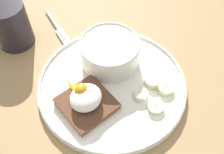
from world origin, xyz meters
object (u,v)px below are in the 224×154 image
object	(u,v)px
banana_slice_front	(153,81)
coffee_mug	(10,25)
banana_slice_right	(166,88)
oatmeal_bowl	(110,52)
banana_slice_left	(155,106)
poached_egg	(85,96)
banana_slice_back	(141,94)
toast_slice	(87,104)
knife	(58,29)

from	to	relation	value
banana_slice_front	coffee_mug	size ratio (longest dim) A/B	0.46
banana_slice_right	oatmeal_bowl	bearing A→B (deg)	91.24
banana_slice_left	poached_egg	bearing A→B (deg)	122.21
banana_slice_back	banana_slice_front	bearing A→B (deg)	-4.08
toast_slice	banana_slice_left	xyz separation A→B (cm)	(6.57, -10.13, -0.19)
banana_slice_front	knife	world-z (taller)	banana_slice_front
banana_slice_back	banana_slice_right	distance (cm)	4.95
oatmeal_bowl	coffee_mug	distance (cm)	21.71
banana_slice_front	coffee_mug	bearing A→B (deg)	102.75
oatmeal_bowl	banana_slice_back	size ratio (longest dim) A/B	3.36
oatmeal_bowl	banana_slice_left	bearing A→B (deg)	-108.13
banana_slice_front	banana_slice_right	bearing A→B (deg)	-91.53
poached_egg	banana_slice_right	size ratio (longest dim) A/B	2.14
knife	toast_slice	bearing A→B (deg)	-123.76
toast_slice	banana_slice_back	world-z (taller)	banana_slice_back
banana_slice_front	coffee_mug	distance (cm)	31.34
oatmeal_bowl	coffee_mug	xyz separation A→B (cm)	(-6.53, 20.67, 1.12)
poached_egg	toast_slice	bearing A→B (deg)	-105.27
coffee_mug	knife	xyz separation A→B (cm)	(7.86, -5.30, -4.47)
poached_egg	coffee_mug	bearing A→B (deg)	79.76
banana_slice_back	banana_slice_right	size ratio (longest dim) A/B	0.92
banana_slice_left	oatmeal_bowl	bearing A→B (deg)	71.87
poached_egg	banana_slice_back	size ratio (longest dim) A/B	2.32
banana_slice_right	coffee_mug	size ratio (longest dim) A/B	0.38
banana_slice_right	toast_slice	bearing A→B (deg)	138.55
banana_slice_back	coffee_mug	xyz separation A→B (cm)	(-2.90, 30.12, 3.14)
banana_slice_front	banana_slice_back	distance (cm)	3.99
banana_slice_left	banana_slice_right	world-z (taller)	same
oatmeal_bowl	banana_slice_front	world-z (taller)	oatmeal_bowl
toast_slice	banana_slice_front	distance (cm)	13.14
poached_egg	coffee_mug	distance (cm)	23.60
oatmeal_bowl	coffee_mug	size ratio (longest dim) A/B	1.19
oatmeal_bowl	poached_egg	bearing A→B (deg)	-166.70
toast_slice	banana_slice_left	bearing A→B (deg)	-57.05
banana_slice_left	coffee_mug	world-z (taller)	coffee_mug
poached_egg	banana_slice_left	bearing A→B (deg)	-57.79
toast_slice	coffee_mug	bearing A→B (deg)	79.72
banana_slice_front	knife	size ratio (longest dim) A/B	0.34
poached_egg	banana_slice_front	distance (cm)	13.39
banana_slice_back	knife	world-z (taller)	banana_slice_back
poached_egg	banana_slice_front	bearing A→B (deg)	-33.03
toast_slice	banana_slice_right	xyz separation A→B (cm)	(11.05, -9.76, -0.17)
banana_slice_front	banana_slice_right	distance (cm)	2.77
banana_slice_front	banana_slice_left	xyz separation A→B (cm)	(-4.56, -3.14, -0.05)
banana_slice_front	knife	distance (cm)	25.15
toast_slice	knife	distance (cm)	21.82
oatmeal_bowl	banana_slice_right	distance (cm)	12.68
banana_slice_right	knife	distance (cm)	27.91
banana_slice_left	banana_slice_back	size ratio (longest dim) A/B	1.12
poached_egg	banana_slice_back	bearing A→B (deg)	-44.26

